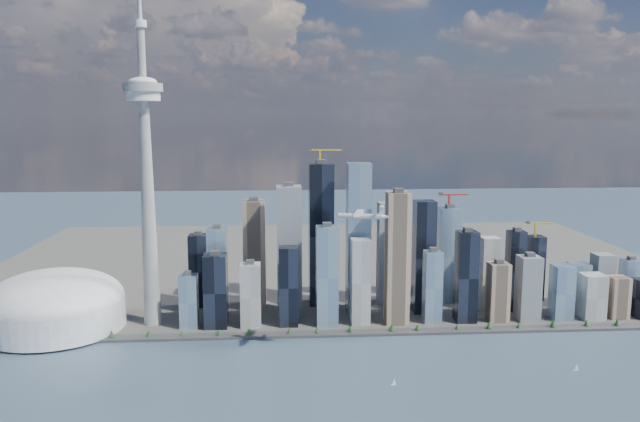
{
  "coord_description": "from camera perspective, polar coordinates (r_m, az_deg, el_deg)",
  "views": [
    {
      "loc": [
        -107.89,
        -613.02,
        317.21
      ],
      "look_at": [
        -49.16,
        260.0,
        180.96
      ],
      "focal_mm": 35.0,
      "sensor_mm": 36.0,
      "label": 1
    }
  ],
  "objects": [
    {
      "name": "ground",
      "position": [
        698.61,
        5.75,
        -18.2
      ],
      "size": [
        4000.0,
        4000.0,
        0.0
      ],
      "primitive_type": "plane",
      "color": "#2F4352",
      "rests_on": "ground"
    },
    {
      "name": "seawall",
      "position": [
        925.09,
        3.14,
        -11.08
      ],
      "size": [
        1100.0,
        22.0,
        4.0
      ],
      "primitive_type": "cube",
      "color": "#383838",
      "rests_on": "ground"
    },
    {
      "name": "land",
      "position": [
        1354.74,
        0.83,
        -4.63
      ],
      "size": [
        1400.0,
        900.0,
        3.0
      ],
      "primitive_type": "cube",
      "color": "#4C4C47",
      "rests_on": "ground"
    },
    {
      "name": "shoreline_trees",
      "position": [
        922.8,
        3.14,
        -10.69
      ],
      "size": [
        960.53,
        7.2,
        8.8
      ],
      "color": "#3F2D1E",
      "rests_on": "seawall"
    },
    {
      "name": "skyscraper_cluster",
      "position": [
        992.98,
        6.0,
        -4.96
      ],
      "size": [
        736.0,
        142.0,
        261.01
      ],
      "color": "black",
      "rests_on": "land"
    },
    {
      "name": "needle_tower",
      "position": [
        946.3,
        -15.58,
        3.59
      ],
      "size": [
        56.0,
        56.0,
        550.5
      ],
      "color": "gray",
      "rests_on": "land"
    },
    {
      "name": "dome_stadium",
      "position": [
        1010.47,
        -23.09,
        -7.83
      ],
      "size": [
        200.0,
        200.0,
        86.0
      ],
      "color": "silver",
      "rests_on": "land"
    },
    {
      "name": "airplane",
      "position": [
        772.95,
        3.79,
        -0.42
      ],
      "size": [
        67.27,
        59.87,
        16.51
      ],
      "rotation": [
        0.0,
        0.0,
        -0.22
      ],
      "color": "silver",
      "rests_on": "ground"
    },
    {
      "name": "sailboat_west",
      "position": [
        769.58,
        6.77,
        -15.32
      ],
      "size": [
        6.57,
        3.2,
        9.13
      ],
      "rotation": [
        0.0,
        0.0,
        0.27
      ],
      "color": "silver",
      "rests_on": "ground"
    },
    {
      "name": "sailboat_east",
      "position": [
        864.55,
        22.36,
        -13.14
      ],
      "size": [
        7.3,
        1.98,
        10.19
      ],
      "rotation": [
        0.0,
        0.0,
        0.01
      ],
      "color": "silver",
      "rests_on": "ground"
    }
  ]
}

